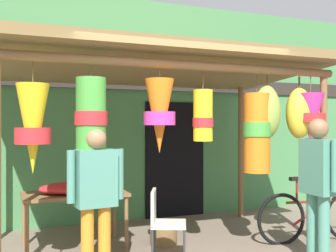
{
  "coord_description": "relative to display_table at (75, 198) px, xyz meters",
  "views": [
    {
      "loc": [
        -1.92,
        -4.39,
        1.6
      ],
      "look_at": [
        0.19,
        0.79,
        1.59
      ],
      "focal_mm": 44.53,
      "sensor_mm": 36.0,
      "label": 1
    }
  ],
  "objects": [
    {
      "name": "shop_facade",
      "position": [
        1.01,
        1.37,
        1.22
      ],
      "size": [
        10.33,
        0.29,
        3.73
      ],
      "color": "#47844C",
      "rests_on": "ground_plane"
    },
    {
      "name": "market_stall_canopy",
      "position": [
        1.11,
        -0.51,
        1.47
      ],
      "size": [
        4.45,
        2.51,
        2.54
      ],
      "color": "brown",
      "rests_on": "ground_plane"
    },
    {
      "name": "display_table",
      "position": [
        0.0,
        0.0,
        0.0
      ],
      "size": [
        1.32,
        0.71,
        0.72
      ],
      "color": "brown",
      "rests_on": "ground_plane"
    },
    {
      "name": "flower_heap_on_table",
      "position": [
        -0.05,
        -0.03,
        0.15
      ],
      "size": [
        0.8,
        0.56,
        0.14
      ],
      "color": "red",
      "rests_on": "display_table"
    },
    {
      "name": "folding_chair",
      "position": [
        0.86,
        -0.93,
        -0.14
      ],
      "size": [
        0.53,
        0.53,
        0.84
      ],
      "color": "beige",
      "rests_on": "ground_plane"
    },
    {
      "name": "wicker_basket_by_table",
      "position": [
        1.13,
        -0.29,
        -0.51
      ],
      "size": [
        0.37,
        0.37,
        0.28
      ],
      "primitive_type": "cylinder",
      "color": "brown",
      "rests_on": "ground_plane"
    },
    {
      "name": "parked_bicycle",
      "position": [
        3.12,
        -0.93,
        -0.3
      ],
      "size": [
        1.74,
        0.44,
        0.92
      ],
      "color": "black",
      "rests_on": "ground_plane"
    },
    {
      "name": "vendor_in_orange",
      "position": [
        2.4,
        -1.79,
        0.34
      ],
      "size": [
        0.23,
        0.59,
        1.67
      ],
      "color": "#4C8E7A",
      "rests_on": "ground_plane"
    },
    {
      "name": "customer_foreground",
      "position": [
        -0.0,
        -1.29,
        0.27
      ],
      "size": [
        0.59,
        0.26,
        1.57
      ],
      "color": "orange",
      "rests_on": "ground_plane"
    }
  ]
}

